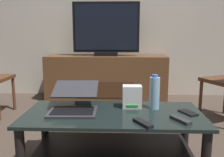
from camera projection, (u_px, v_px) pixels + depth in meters
name	position (u px, v px, depth m)	size (l,w,h in m)	color
back_wall	(115.00, 3.00, 3.70)	(6.40, 0.12, 2.80)	beige
coffee_table	(113.00, 130.00, 1.74)	(1.24, 0.59, 0.41)	black
media_cabinet	(106.00, 77.00, 3.59)	(1.72, 0.50, 0.64)	brown
television	(106.00, 30.00, 3.45)	(0.93, 0.20, 0.75)	black
laptop	(74.00, 102.00, 1.76)	(0.34, 0.42, 0.18)	#333338
router_box	(132.00, 97.00, 1.83)	(0.14, 0.11, 0.17)	white
water_bottle_near	(154.00, 93.00, 1.79)	(0.07, 0.07, 0.25)	#99C6E5
cell_phone	(188.00, 113.00, 1.71)	(0.07, 0.14, 0.01)	black
tv_remote	(180.00, 120.00, 1.55)	(0.04, 0.16, 0.02)	#2D2D30
soundbar_remote	(143.00, 123.00, 1.50)	(0.04, 0.16, 0.02)	black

